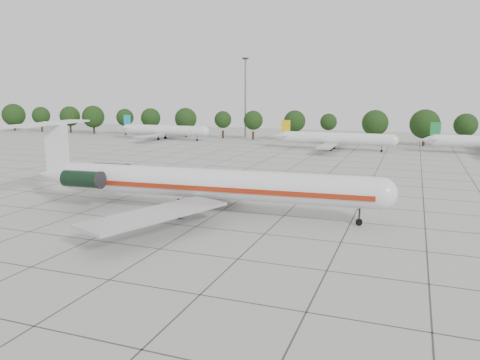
{
  "coord_description": "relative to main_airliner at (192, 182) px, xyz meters",
  "views": [
    {
      "loc": [
        22.08,
        -53.41,
        14.86
      ],
      "look_at": [
        1.3,
        2.61,
        3.5
      ],
      "focal_mm": 35.0,
      "sensor_mm": 36.0,
      "label": 1
    }
  ],
  "objects": [
    {
      "name": "ground",
      "position": [
        3.01,
        2.63,
        -3.86
      ],
      "size": [
        260.0,
        260.0,
        0.0
      ],
      "primitive_type": "plane",
      "color": "#A5A69F",
      "rests_on": "ground"
    },
    {
      "name": "apron_joints",
      "position": [
        3.01,
        17.63,
        -3.85
      ],
      "size": [
        170.0,
        170.0,
        0.02
      ],
      "primitive_type": "cube",
      "color": "#383838",
      "rests_on": "ground"
    },
    {
      "name": "main_airliner",
      "position": [
        0.0,
        0.0,
        0.0
      ],
      "size": [
        46.58,
        36.53,
        10.92
      ],
      "rotation": [
        0.0,
        0.0,
        0.07
      ],
      "color": "silver",
      "rests_on": "ground"
    },
    {
      "name": "bg_airliner_b",
      "position": [
        -47.83,
        77.63,
        -0.95
      ],
      "size": [
        28.24,
        27.2,
        7.4
      ],
      "color": "silver",
      "rests_on": "ground"
    },
    {
      "name": "bg_airliner_c",
      "position": [
        6.57,
        69.62,
        -0.95
      ],
      "size": [
        28.24,
        27.2,
        7.4
      ],
      "color": "silver",
      "rests_on": "ground"
    },
    {
      "name": "tree_line",
      "position": [
        -8.67,
        87.63,
        2.12
      ],
      "size": [
        249.86,
        8.44,
        10.22
      ],
      "color": "#332114",
      "rests_on": "ground"
    },
    {
      "name": "floodlight_mast",
      "position": [
        -26.99,
        94.63,
        10.43
      ],
      "size": [
        1.6,
        1.6,
        25.45
      ],
      "color": "slate",
      "rests_on": "ground"
    }
  ]
}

